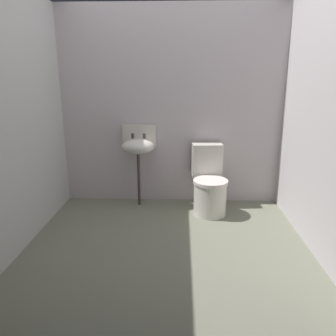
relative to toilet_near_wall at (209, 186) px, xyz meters
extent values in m
cube|color=slate|center=(-0.46, -0.89, -0.36)|extent=(3.10, 2.88, 0.08)
cube|color=#C1B4B9|center=(-0.46, 0.40, 0.87)|extent=(3.10, 0.10, 2.38)
cube|color=#BBB9B7|center=(-1.86, -0.79, 0.87)|extent=(0.10, 2.68, 2.38)
cube|color=#BEB7B9|center=(0.94, -0.79, 0.87)|extent=(0.10, 2.68, 2.38)
cylinder|color=silver|center=(0.01, -0.09, -0.13)|extent=(0.41, 0.41, 0.38)
cylinder|color=silver|center=(0.01, -0.09, 0.08)|extent=(0.43, 0.43, 0.04)
cube|color=silver|center=(-0.02, 0.21, 0.26)|extent=(0.37, 0.21, 0.40)
cylinder|color=#413133|center=(-0.85, 0.16, 0.01)|extent=(0.04, 0.04, 0.66)
ellipsoid|color=silver|center=(-0.85, 0.16, 0.43)|extent=(0.40, 0.32, 0.18)
cube|color=silver|center=(-0.85, 0.33, 0.53)|extent=(0.42, 0.04, 0.28)
cylinder|color=#413133|center=(-0.92, 0.22, 0.55)|extent=(0.04, 0.04, 0.06)
cylinder|color=#413133|center=(-0.78, 0.22, 0.55)|extent=(0.04, 0.04, 0.06)
camera|label=1|loc=(-0.33, -3.70, 1.28)|focal=35.28mm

